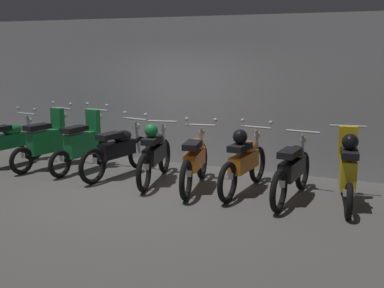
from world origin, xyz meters
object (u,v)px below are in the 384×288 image
(motorbike_slot_5, at_px, (195,160))
(motorbike_slot_6, at_px, (244,161))
(motorbike_slot_2, at_px, (83,144))
(motorbike_slot_8, at_px, (347,169))
(motorbike_slot_3, at_px, (118,150))
(motorbike_slot_0, at_px, (7,142))
(motorbike_slot_1, at_px, (47,142))
(motorbike_slot_4, at_px, (155,153))
(motorbike_slot_7, at_px, (292,169))

(motorbike_slot_5, bearing_deg, motorbike_slot_6, 8.87)
(motorbike_slot_2, height_order, motorbike_slot_8, motorbike_slot_2)
(motorbike_slot_3, xyz_separation_m, motorbike_slot_5, (1.64, -0.20, 0.00))
(motorbike_slot_2, relative_size, motorbike_slot_3, 0.87)
(motorbike_slot_3, xyz_separation_m, motorbike_slot_8, (4.11, -0.16, 0.07))
(motorbike_slot_0, relative_size, motorbike_slot_1, 1.16)
(motorbike_slot_4, height_order, motorbike_slot_7, motorbike_slot_4)
(motorbike_slot_2, bearing_deg, motorbike_slot_1, -175.20)
(motorbike_slot_5, bearing_deg, motorbike_slot_2, 174.41)
(motorbike_slot_2, height_order, motorbike_slot_3, motorbike_slot_2)
(motorbike_slot_0, height_order, motorbike_slot_4, motorbike_slot_0)
(motorbike_slot_4, height_order, motorbike_slot_5, motorbike_slot_5)
(motorbike_slot_6, bearing_deg, motorbike_slot_3, 178.47)
(motorbike_slot_3, height_order, motorbike_slot_8, motorbike_slot_8)
(motorbike_slot_1, height_order, motorbike_slot_5, motorbike_slot_1)
(motorbike_slot_5, distance_m, motorbike_slot_7, 1.65)
(motorbike_slot_6, bearing_deg, motorbike_slot_8, -3.17)
(motorbike_slot_4, bearing_deg, motorbike_slot_7, -2.22)
(motorbike_slot_3, relative_size, motorbike_slot_6, 0.99)
(motorbike_slot_5, bearing_deg, motorbike_slot_0, -179.63)
(motorbike_slot_0, height_order, motorbike_slot_7, motorbike_slot_0)
(motorbike_slot_7, bearing_deg, motorbike_slot_3, 176.76)
(motorbike_slot_1, xyz_separation_m, motorbike_slot_3, (1.64, 0.02, -0.04))
(motorbike_slot_7, height_order, motorbike_slot_8, motorbike_slot_8)
(motorbike_slot_0, xyz_separation_m, motorbike_slot_3, (2.47, 0.22, 0.00))
(motorbike_slot_2, distance_m, motorbike_slot_7, 4.12)
(motorbike_slot_1, xyz_separation_m, motorbike_slot_5, (3.28, -0.17, -0.04))
(motorbike_slot_4, relative_size, motorbike_slot_5, 1.00)
(motorbike_slot_8, bearing_deg, motorbike_slot_6, 176.83)
(motorbike_slot_0, relative_size, motorbike_slot_2, 1.16)
(motorbike_slot_0, relative_size, motorbike_slot_8, 1.16)
(motorbike_slot_5, bearing_deg, motorbike_slot_7, 0.32)
(motorbike_slot_3, height_order, motorbike_slot_5, same)
(motorbike_slot_8, bearing_deg, motorbike_slot_4, 178.84)
(motorbike_slot_4, distance_m, motorbike_slot_8, 3.29)
(motorbike_slot_6, distance_m, motorbike_slot_8, 1.64)
(motorbike_slot_7, bearing_deg, motorbike_slot_5, -179.68)
(motorbike_slot_2, relative_size, motorbike_slot_5, 0.87)
(motorbike_slot_0, bearing_deg, motorbike_slot_5, 0.37)
(motorbike_slot_3, bearing_deg, motorbike_slot_2, 176.84)
(motorbike_slot_0, distance_m, motorbike_slot_6, 4.94)
(motorbike_slot_2, xyz_separation_m, motorbike_slot_3, (0.82, -0.05, -0.04))
(motorbike_slot_0, distance_m, motorbike_slot_5, 4.11)
(motorbike_slot_3, xyz_separation_m, motorbike_slot_6, (2.47, -0.07, 0.04))
(motorbike_slot_1, distance_m, motorbike_slot_8, 5.75)
(motorbike_slot_6, distance_m, motorbike_slot_7, 0.83)
(motorbike_slot_1, relative_size, motorbike_slot_8, 1.00)
(motorbike_slot_7, bearing_deg, motorbike_slot_1, 178.12)
(motorbike_slot_2, distance_m, motorbike_slot_5, 2.47)
(motorbike_slot_5, relative_size, motorbike_slot_7, 0.99)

